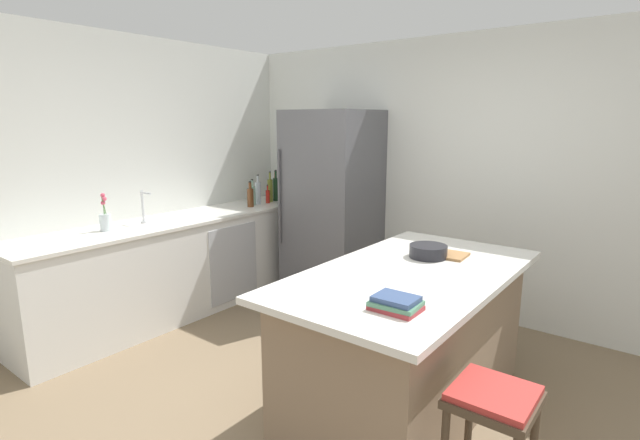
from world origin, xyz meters
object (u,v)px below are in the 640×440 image
Objects in this scene: vinegar_bottle at (276,188)px; cookbook_stack at (396,303)px; soda_bottle at (258,192)px; refrigerator at (332,205)px; olive_oil_bottle at (270,190)px; hot_sauce_bottle at (268,196)px; flower_vase at (105,220)px; kitchen_island at (408,339)px; bar_stool at (492,415)px; gin_bottle at (252,195)px; cutting_board at (445,254)px; syrup_bottle at (250,197)px; wine_bottle at (276,189)px; sink_faucet at (144,206)px; mixing_bowl at (428,251)px.

vinegar_bottle is 1.35× the size of cookbook_stack.
soda_bottle is 1.34× the size of cookbook_stack.
vinegar_bottle is 1.01× the size of soda_bottle.
olive_oil_bottle is at bearing -178.65° from refrigerator.
hot_sauce_bottle is 0.12m from soda_bottle.
refrigerator is 5.92× the size of soda_bottle.
olive_oil_bottle is at bearing 87.98° from flower_vase.
cookbook_stack is (2.76, -0.01, -0.06)m from flower_vase.
kitchen_island reaches higher than bar_stool.
soda_bottle reaches higher than cookbook_stack.
gin_bottle is (0.10, -0.47, -0.02)m from vinegar_bottle.
flower_vase reaches higher than cutting_board.
refrigerator reaches higher than cookbook_stack.
flower_vase is 0.92× the size of olive_oil_bottle.
soda_bottle is 1.07× the size of cutting_board.
soda_bottle is 0.20m from syrup_bottle.
wine_bottle reaches higher than kitchen_island.
hot_sauce_bottle is at bearing 80.01° from gin_bottle.
wine_bottle is (0.08, 1.65, -0.02)m from sink_faucet.
cookbook_stack is (2.63, -1.56, -0.08)m from syrup_bottle.
flower_vase reaches higher than hot_sauce_bottle.
soda_bottle is at bearing 88.03° from flower_vase.
cookbook_stack is (1.83, -1.96, -0.02)m from refrigerator.
syrup_bottle is at bearing 85.09° from flower_vase.
refrigerator is at bearing 7.28° from hot_sauce_bottle.
syrup_bottle is (0.16, -0.56, -0.02)m from vinegar_bottle.
wine_bottle is 1.40× the size of mixing_bowl.
sink_faucet is at bearing -120.90° from refrigerator.
olive_oil_bottle is at bearing 91.18° from gin_bottle.
hot_sauce_bottle is 0.29m from syrup_bottle.
olive_oil_bottle is 2.61m from mixing_bowl.
flower_vase is 1.04× the size of cutting_board.
soda_bottle is (0.07, 1.37, -0.03)m from sink_faucet.
cutting_board is (2.50, -0.69, -0.12)m from soda_bottle.
gin_bottle is at bearing -88.82° from olive_oil_bottle.
mixing_bowl is (2.42, -0.80, -0.09)m from soda_bottle.
kitchen_island is 0.95m from bar_stool.
flower_vase is at bearing -92.58° from gin_bottle.
olive_oil_bottle is at bearing 148.71° from bar_stool.
vinegar_bottle is 0.38m from soda_bottle.
olive_oil_bottle reaches higher than soda_bottle.
flower_vase is 1.54× the size of hot_sauce_bottle.
kitchen_island is at bearing 140.11° from bar_stool.
olive_oil_bottle is 1.06× the size of soda_bottle.
hot_sauce_bottle is at bearing 162.12° from cutting_board.
vinegar_bottle is 1.29× the size of mixing_bowl.
hot_sauce_bottle is at bearing -64.10° from vinegar_bottle.
gin_bottle is at bearing 148.44° from cookbook_stack.
syrup_bottle is (0.06, -0.09, -0.00)m from gin_bottle.
mixing_bowl is (2.42, -0.99, -0.10)m from olive_oil_bottle.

